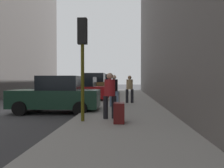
% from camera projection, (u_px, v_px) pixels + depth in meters
% --- Properties ---
extents(ground_plane, '(120.00, 120.00, 0.00)m').
position_uv_depth(ground_plane, '(8.00, 111.00, 11.16)').
color(ground_plane, '#38383A').
extents(sidewalk, '(4.00, 40.00, 0.15)m').
position_uv_depth(sidewalk, '(126.00, 111.00, 10.75)').
color(sidewalk, gray).
rests_on(sidewalk, ground_plane).
extents(parked_dark_green_sedan, '(4.25, 2.16, 1.79)m').
position_uv_depth(parked_dark_green_sedan, '(57.00, 95.00, 10.60)').
color(parked_dark_green_sedan, '#193828').
rests_on(parked_dark_green_sedan, ground_plane).
extents(parked_red_hatchback, '(4.25, 2.15, 1.79)m').
position_uv_depth(parked_red_hatchback, '(80.00, 90.00, 15.86)').
color(parked_red_hatchback, '#B2191E').
rests_on(parked_red_hatchback, ground_plane).
extents(parked_bronze_suv, '(4.65, 2.16, 2.25)m').
position_uv_depth(parked_bronze_suv, '(93.00, 85.00, 21.68)').
color(parked_bronze_suv, brown).
rests_on(parked_bronze_suv, ground_plane).
extents(parked_white_van, '(4.66, 2.19, 2.25)m').
position_uv_depth(parked_white_van, '(99.00, 84.00, 26.49)').
color(parked_white_van, silver).
rests_on(parked_white_van, ground_plane).
extents(parked_gray_coupe, '(4.25, 2.16, 1.79)m').
position_uv_depth(parked_gray_coupe, '(104.00, 85.00, 32.21)').
color(parked_gray_coupe, slate).
rests_on(parked_gray_coupe, ground_plane).
extents(fire_hydrant, '(0.42, 0.22, 0.70)m').
position_uv_depth(fire_hydrant, '(105.00, 95.00, 15.96)').
color(fire_hydrant, red).
rests_on(fire_hydrant, sidewalk).
extents(traffic_light, '(0.32, 0.32, 3.60)m').
position_uv_depth(traffic_light, '(83.00, 47.00, 7.64)').
color(traffic_light, '#514C0F').
rests_on(traffic_light, sidewalk).
extents(pedestrian_in_red_jacket, '(0.53, 0.49, 1.71)m').
position_uv_depth(pedestrian_in_red_jacket, '(110.00, 93.00, 8.14)').
color(pedestrian_in_red_jacket, black).
rests_on(pedestrian_in_red_jacket, sidewalk).
extents(pedestrian_with_fedora, '(0.51, 0.42, 1.78)m').
position_uv_depth(pedestrian_with_fedora, '(114.00, 85.00, 18.84)').
color(pedestrian_with_fedora, black).
rests_on(pedestrian_with_fedora, sidewalk).
extents(pedestrian_in_tan_coat, '(0.51, 0.43, 1.71)m').
position_uv_depth(pedestrian_in_tan_coat, '(130.00, 88.00, 13.67)').
color(pedestrian_in_tan_coat, black).
rests_on(pedestrian_in_tan_coat, sidewalk).
extents(pedestrian_in_jeans, '(0.53, 0.49, 1.71)m').
position_uv_depth(pedestrian_in_jeans, '(114.00, 89.00, 11.81)').
color(pedestrian_in_jeans, '#728CB2').
rests_on(pedestrian_in_jeans, sidewalk).
extents(rolling_suitcase, '(0.37, 0.57, 1.04)m').
position_uv_depth(rolling_suitcase, '(119.00, 113.00, 7.36)').
color(rolling_suitcase, '#591414').
rests_on(rolling_suitcase, sidewalk).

